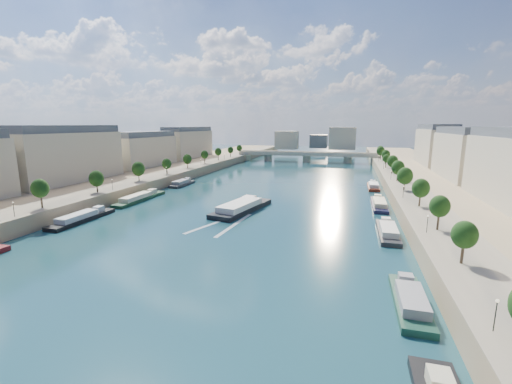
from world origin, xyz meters
The scene contains 17 objects.
ground centered at (0.00, 100.00, 0.00)m, with size 700.00×700.00×0.00m, color #0C2D37.
quay_left centered at (-72.00, 100.00, 2.50)m, with size 44.00×520.00×5.00m, color #9E8460.
quay_right centered at (72.00, 100.00, 2.50)m, with size 44.00×520.00×5.00m, color #9E8460.
pave_left centered at (-57.00, 100.00, 5.05)m, with size 14.00×520.00×0.10m, color gray.
pave_right centered at (57.00, 100.00, 5.05)m, with size 14.00×520.00×0.10m, color gray.
trees_left centered at (-55.00, 102.00, 10.48)m, with size 4.80×268.80×8.26m.
trees_right centered at (55.00, 110.00, 10.48)m, with size 4.80×268.80×8.26m.
lamps_left centered at (-52.50, 90.00, 7.78)m, with size 0.36×200.36×4.28m.
lamps_right centered at (52.50, 105.00, 7.78)m, with size 0.36×200.36×4.28m.
buildings_left centered at (-85.00, 112.00, 16.45)m, with size 16.00×226.00×23.20m.
buildings_right centered at (85.00, 112.00, 16.45)m, with size 16.00×226.00×23.20m.
skyline centered at (3.19, 319.52, 14.66)m, with size 79.00×42.00×22.00m.
bridge centered at (0.00, 237.57, 5.08)m, with size 112.00×12.00×8.15m.
tour_barge centered at (-1.33, 71.70, 1.20)m, with size 14.64×31.63×4.14m.
wake centered at (-1.33, 55.17, 0.02)m, with size 12.73×26.01×0.04m.
moored_barges_left centered at (-45.50, 42.46, 0.84)m, with size 5.00×160.19×3.60m.
moored_barges_right centered at (45.50, 55.73, 0.84)m, with size 5.00×161.04×3.60m.
Camera 1 is at (34.87, -38.75, 29.72)m, focal length 24.00 mm.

